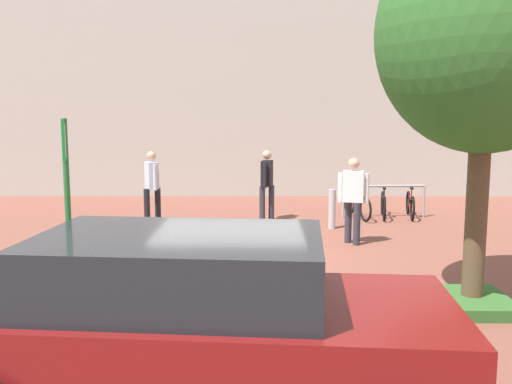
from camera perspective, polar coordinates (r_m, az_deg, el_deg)
The scene contains 12 objects.
ground_plane at distance 9.73m, azimuth -2.71°, elevation -7.28°, with size 60.00×60.00×0.00m, color brown.
building_facade at distance 18.25m, azimuth -1.24°, elevation 15.59°, with size 28.00×1.20×10.00m, color #B2ADA3.
planter_strip at distance 7.52m, azimuth -1.14°, elevation -11.24°, with size 7.00×1.10×0.16m, color #336028.
tree_sidewalk at distance 7.78m, azimuth 22.64°, elevation 14.82°, with size 2.77×2.77×5.11m.
parking_sign_post at distance 7.59m, azimuth -18.92°, elevation 0.60°, with size 0.12×0.36×2.51m.
bike_at_sign at distance 7.92m, azimuth -18.78°, elevation -8.64°, with size 1.68×0.42×0.86m.
bike_rack_cluster at distance 14.24m, azimuth 13.02°, elevation -1.21°, with size 2.11×1.65×0.83m.
bollard_steel at distance 12.62m, azimuth 7.84°, elevation -1.76°, with size 0.16×0.16×0.90m, color #ADADB2.
person_shirt_white at distance 13.22m, azimuth -10.68°, elevation 0.95°, with size 0.40×0.55×1.72m.
person_casual_tan at distance 11.11m, azimuth 9.98°, elevation -0.32°, with size 0.60×0.36×1.72m.
person_suited_navy at distance 13.43m, azimuth 1.13°, elevation 1.19°, with size 0.36×0.60×1.72m.
car_maroon_wagon at distance 4.94m, azimuth -6.03°, elevation -13.34°, with size 4.43×2.29×1.54m.
Camera 1 is at (0.54, -9.38, 2.54)m, focal length 38.81 mm.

